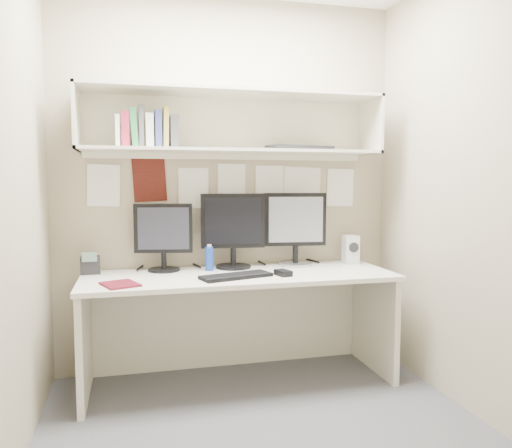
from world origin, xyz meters
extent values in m
cube|color=#46464B|center=(0.00, 0.00, 0.00)|extent=(2.40, 2.00, 0.01)
cube|color=gray|center=(0.00, 1.00, 1.30)|extent=(2.40, 0.02, 2.60)
cube|color=gray|center=(0.00, -1.00, 1.30)|extent=(2.40, 0.02, 2.60)
cube|color=gray|center=(-1.20, 0.00, 1.30)|extent=(0.02, 2.00, 2.60)
cube|color=gray|center=(1.20, 0.00, 1.30)|extent=(0.02, 2.00, 2.60)
cube|color=silver|center=(0.00, 0.64, 0.71)|extent=(2.00, 0.70, 0.03)
cube|color=beige|center=(0.00, 0.97, 0.35)|extent=(1.96, 0.02, 0.70)
cube|color=beige|center=(0.00, 0.81, 1.53)|extent=(2.00, 0.38, 0.02)
cube|color=beige|center=(0.00, 0.81, 1.91)|extent=(2.00, 0.38, 0.02)
cube|color=beige|center=(0.00, 0.99, 1.72)|extent=(2.00, 0.02, 0.40)
cube|color=beige|center=(-0.99, 0.81, 1.72)|extent=(0.02, 0.38, 0.40)
cube|color=beige|center=(0.99, 0.81, 1.72)|extent=(0.02, 0.38, 0.40)
cylinder|color=black|center=(-0.47, 0.86, 0.74)|extent=(0.21, 0.21, 0.02)
cylinder|color=black|center=(-0.47, 0.86, 0.80)|extent=(0.03, 0.03, 0.11)
cube|color=black|center=(-0.47, 0.87, 1.02)|extent=(0.39, 0.10, 0.33)
cube|color=black|center=(-0.47, 0.85, 1.02)|extent=(0.33, 0.07, 0.28)
cylinder|color=black|center=(0.00, 0.86, 0.74)|extent=(0.24, 0.24, 0.02)
cylinder|color=black|center=(0.00, 0.86, 0.81)|extent=(0.04, 0.04, 0.12)
cube|color=black|center=(0.00, 0.87, 1.06)|extent=(0.44, 0.08, 0.37)
cube|color=black|center=(0.00, 0.85, 1.06)|extent=(0.38, 0.04, 0.32)
cylinder|color=#A5A5AA|center=(0.46, 0.86, 0.74)|extent=(0.24, 0.24, 0.02)
cylinder|color=black|center=(0.46, 0.86, 0.81)|extent=(0.04, 0.04, 0.12)
cube|color=black|center=(0.46, 0.87, 1.06)|extent=(0.44, 0.09, 0.38)
cube|color=#A5A6AA|center=(0.46, 0.85, 1.06)|extent=(0.38, 0.05, 0.32)
cube|color=black|center=(-0.05, 0.51, 0.74)|extent=(0.47, 0.28, 0.02)
cube|color=black|center=(0.25, 0.50, 0.75)|extent=(0.10, 0.13, 0.04)
cube|color=beige|center=(0.87, 0.84, 0.83)|extent=(0.11, 0.11, 0.21)
cylinder|color=black|center=(0.87, 0.79, 0.85)|extent=(0.07, 0.01, 0.07)
cylinder|color=navy|center=(-0.17, 0.80, 0.81)|extent=(0.06, 0.06, 0.16)
cylinder|color=white|center=(-0.17, 0.80, 0.90)|extent=(0.03, 0.03, 0.02)
cube|color=#530E18|center=(-0.75, 0.45, 0.74)|extent=(0.25, 0.27, 0.01)
cube|color=black|center=(-0.94, 0.88, 0.79)|extent=(0.13, 0.11, 0.11)
cube|color=#4C6659|center=(-0.94, 0.82, 0.85)|extent=(0.09, 0.01, 0.06)
cube|color=white|center=(-0.75, 0.79, 1.64)|extent=(0.03, 0.16, 0.20)
cube|color=#B12041|center=(-0.70, 0.79, 1.65)|extent=(0.05, 0.16, 0.22)
cube|color=#2B8149|center=(-0.65, 0.79, 1.66)|extent=(0.04, 0.16, 0.24)
cube|color=#48494D|center=(-0.60, 0.79, 1.67)|extent=(0.03, 0.16, 0.26)
cube|color=white|center=(-0.55, 0.79, 1.65)|extent=(0.05, 0.16, 0.21)
cube|color=navy|center=(-0.50, 0.79, 1.66)|extent=(0.04, 0.16, 0.23)
cube|color=#AA9438|center=(-0.45, 0.79, 1.67)|extent=(0.03, 0.16, 0.25)
cube|color=#3D3D3F|center=(-0.40, 0.79, 1.64)|extent=(0.05, 0.16, 0.20)
cube|color=black|center=(0.47, 0.82, 1.56)|extent=(0.49, 0.29, 0.03)
camera|label=1|loc=(-0.67, -2.49, 1.33)|focal=35.00mm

